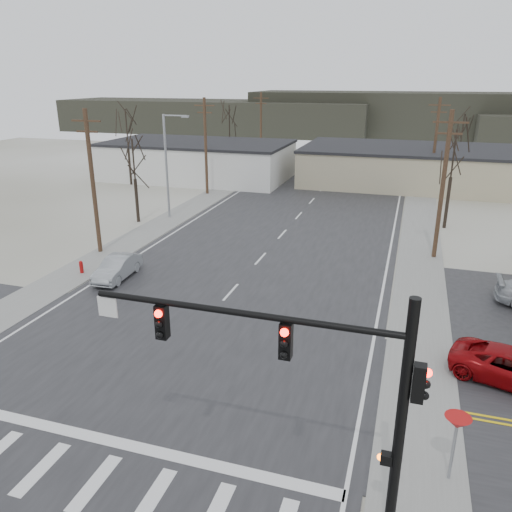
# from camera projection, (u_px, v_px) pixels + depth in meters

# --- Properties ---
(ground) EXTENTS (140.00, 140.00, 0.00)m
(ground) POSITION_uv_depth(u_px,v_px,m) (169.00, 363.00, 22.06)
(ground) COLOR silver
(ground) RESTS_ON ground
(main_road) EXTENTS (18.00, 110.00, 0.05)m
(main_road) POSITION_uv_depth(u_px,v_px,m) (265.00, 254.00, 35.53)
(main_road) COLOR #252427
(main_road) RESTS_ON ground
(cross_road) EXTENTS (90.00, 10.00, 0.04)m
(cross_road) POSITION_uv_depth(u_px,v_px,m) (169.00, 363.00, 22.05)
(cross_road) COLOR #252427
(cross_road) RESTS_ON ground
(sidewalk_left) EXTENTS (3.00, 90.00, 0.06)m
(sidewalk_left) POSITION_uv_depth(u_px,v_px,m) (163.00, 223.00, 43.00)
(sidewalk_left) COLOR gray
(sidewalk_left) RESTS_ON ground
(sidewalk_right) EXTENTS (3.00, 90.00, 0.06)m
(sidewalk_right) POSITION_uv_depth(u_px,v_px,m) (420.00, 247.00, 37.03)
(sidewalk_right) COLOR gray
(sidewalk_right) RESTS_ON ground
(traffic_signal_mast) EXTENTS (8.95, 0.43, 7.20)m
(traffic_signal_mast) POSITION_uv_depth(u_px,v_px,m) (327.00, 379.00, 12.69)
(traffic_signal_mast) COLOR black
(traffic_signal_mast) RESTS_ON ground
(fire_hydrant) EXTENTS (0.24, 0.24, 0.87)m
(fire_hydrant) POSITION_uv_depth(u_px,v_px,m) (81.00, 267.00, 31.96)
(fire_hydrant) COLOR #A50C0C
(fire_hydrant) RESTS_ON ground
(yield_sign) EXTENTS (0.80, 0.80, 2.35)m
(yield_sign) POSITION_uv_depth(u_px,v_px,m) (457.00, 425.00, 14.98)
(yield_sign) COLOR gray
(yield_sign) RESTS_ON ground
(building_left_far) EXTENTS (22.30, 12.30, 4.50)m
(building_left_far) POSITION_uv_depth(u_px,v_px,m) (198.00, 160.00, 61.72)
(building_left_far) COLOR silver
(building_left_far) RESTS_ON ground
(building_right_far) EXTENTS (26.30, 14.30, 4.30)m
(building_right_far) POSITION_uv_depth(u_px,v_px,m) (417.00, 166.00, 58.04)
(building_right_far) COLOR tan
(building_right_far) RESTS_ON ground
(upole_left_b) EXTENTS (2.20, 0.30, 10.00)m
(upole_left_b) POSITION_uv_depth(u_px,v_px,m) (93.00, 180.00, 34.31)
(upole_left_b) COLOR #4C3023
(upole_left_b) RESTS_ON ground
(upole_left_c) EXTENTS (2.20, 0.30, 10.00)m
(upole_left_c) POSITION_uv_depth(u_px,v_px,m) (206.00, 145.00, 52.27)
(upole_left_c) COLOR #4C3023
(upole_left_c) RESTS_ON ground
(upole_left_d) EXTENTS (2.20, 0.30, 10.00)m
(upole_left_d) POSITION_uv_depth(u_px,v_px,m) (261.00, 128.00, 70.23)
(upole_left_d) COLOR #4C3023
(upole_left_d) RESTS_ON ground
(upole_right_a) EXTENTS (2.20, 0.30, 10.00)m
(upole_right_a) POSITION_uv_depth(u_px,v_px,m) (443.00, 184.00, 33.23)
(upole_right_a) COLOR #4C3023
(upole_right_a) RESTS_ON ground
(upole_right_b) EXTENTS (2.20, 0.30, 10.00)m
(upole_right_b) POSITION_uv_depth(u_px,v_px,m) (435.00, 144.00, 52.99)
(upole_right_b) COLOR #4C3023
(upole_right_b) RESTS_ON ground
(streetlight_main) EXTENTS (2.40, 0.25, 9.00)m
(streetlight_main) POSITION_uv_depth(u_px,v_px,m) (168.00, 161.00, 43.14)
(streetlight_main) COLOR gray
(streetlight_main) RESTS_ON ground
(tree_left_near) EXTENTS (3.30, 3.30, 7.35)m
(tree_left_near) POSITION_uv_depth(u_px,v_px,m) (134.00, 162.00, 41.91)
(tree_left_near) COLOR black
(tree_left_near) RESTS_ON ground
(tree_right_mid) EXTENTS (3.74, 3.74, 8.33)m
(tree_right_mid) POSITION_uv_depth(u_px,v_px,m) (453.00, 157.00, 39.89)
(tree_right_mid) COLOR black
(tree_right_mid) RESTS_ON ground
(tree_left_far) EXTENTS (3.96, 3.96, 8.82)m
(tree_left_far) POSITION_uv_depth(u_px,v_px,m) (229.00, 123.00, 65.19)
(tree_left_far) COLOR black
(tree_left_far) RESTS_ON ground
(tree_right_far) EXTENTS (3.52, 3.52, 7.84)m
(tree_right_far) POSITION_uv_depth(u_px,v_px,m) (462.00, 131.00, 62.66)
(tree_right_far) COLOR black
(tree_right_far) RESTS_ON ground
(tree_left_mid) EXTENTS (3.96, 3.96, 8.82)m
(tree_left_mid) POSITION_uv_depth(u_px,v_px,m) (127.00, 130.00, 56.66)
(tree_left_mid) COLOR black
(tree_left_mid) RESTS_ON ground
(hill_left) EXTENTS (70.00, 18.00, 7.00)m
(hill_left) POSITION_uv_depth(u_px,v_px,m) (213.00, 116.00, 113.35)
(hill_left) COLOR #333026
(hill_left) RESTS_ON ground
(hill_center) EXTENTS (80.00, 18.00, 9.00)m
(hill_center) POSITION_uv_depth(u_px,v_px,m) (446.00, 115.00, 102.54)
(hill_center) COLOR #333026
(hill_center) RESTS_ON ground
(sedan_crossing) EXTENTS (1.70, 4.25, 1.37)m
(sedan_crossing) POSITION_uv_depth(u_px,v_px,m) (117.00, 268.00, 31.05)
(sedan_crossing) COLOR gray
(sedan_crossing) RESTS_ON main_road
(car_far_a) EXTENTS (2.98, 5.97, 1.67)m
(car_far_a) POSITION_uv_depth(u_px,v_px,m) (369.00, 172.00, 61.76)
(car_far_a) COLOR black
(car_far_a) RESTS_ON main_road
(car_far_b) EXTENTS (2.50, 3.82, 1.21)m
(car_far_b) POSITION_uv_depth(u_px,v_px,m) (294.00, 161.00, 70.90)
(car_far_b) COLOR black
(car_far_b) RESTS_ON main_road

